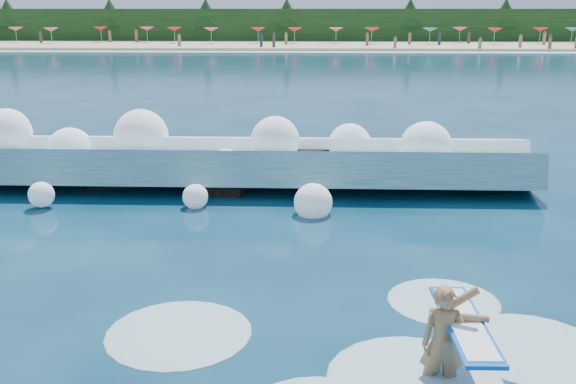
# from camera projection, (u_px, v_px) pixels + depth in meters

# --- Properties ---
(ground) EXTENTS (200.00, 200.00, 0.00)m
(ground) POSITION_uv_depth(u_px,v_px,m) (204.00, 281.00, 12.07)
(ground) COLOR #07253B
(ground) RESTS_ON ground
(beach) EXTENTS (140.00, 20.00, 0.40)m
(beach) POSITION_uv_depth(u_px,v_px,m) (299.00, 45.00, 86.96)
(beach) COLOR tan
(beach) RESTS_ON ground
(wet_band) EXTENTS (140.00, 5.00, 0.08)m
(wet_band) POSITION_uv_depth(u_px,v_px,m) (297.00, 52.00, 76.43)
(wet_band) COLOR silver
(wet_band) RESTS_ON ground
(treeline) EXTENTS (140.00, 4.00, 5.00)m
(treeline) POSITION_uv_depth(u_px,v_px,m) (300.00, 26.00, 95.93)
(treeline) COLOR black
(treeline) RESTS_ON ground
(breaking_wave) EXTENTS (19.78, 3.01, 1.70)m
(breaking_wave) POSITION_uv_depth(u_px,v_px,m) (185.00, 164.00, 18.67)
(breaking_wave) COLOR teal
(breaking_wave) RESTS_ON ground
(rock_cluster) EXTENTS (8.11, 3.14, 1.25)m
(rock_cluster) POSITION_uv_depth(u_px,v_px,m) (212.00, 169.00, 18.87)
(rock_cluster) COLOR black
(rock_cluster) RESTS_ON ground
(surfer_with_board) EXTENTS (0.87, 2.85, 1.66)m
(surfer_with_board) POSITION_uv_depth(u_px,v_px,m) (448.00, 339.00, 8.73)
(surfer_with_board) COLOR #987047
(surfer_with_board) RESTS_ON ground
(wave_spray) EXTENTS (15.02, 4.50, 2.34)m
(wave_spray) POSITION_uv_depth(u_px,v_px,m) (194.00, 147.00, 18.38)
(wave_spray) COLOR white
(wave_spray) RESTS_ON ground
(surf_foam) EXTENTS (8.76, 5.45, 0.12)m
(surf_foam) POSITION_uv_depth(u_px,v_px,m) (390.00, 356.00, 9.48)
(surf_foam) COLOR silver
(surf_foam) RESTS_ON ground
(beach_umbrellas) EXTENTS (113.66, 6.40, 0.50)m
(beach_umbrellas) POSITION_uv_depth(u_px,v_px,m) (297.00, 29.00, 88.24)
(beach_umbrellas) COLOR #E0426C
(beach_umbrellas) RESTS_ON ground
(beachgoers) EXTENTS (93.82, 12.11, 1.92)m
(beachgoers) POSITION_uv_depth(u_px,v_px,m) (296.00, 39.00, 84.26)
(beachgoers) COLOR #3F332D
(beachgoers) RESTS_ON ground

